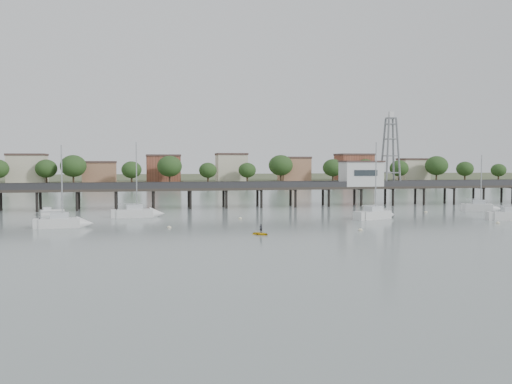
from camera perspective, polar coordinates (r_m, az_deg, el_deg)
ground_plane at (r=55.55m, az=9.93°, el=-6.34°), size 500.00×500.00×0.00m
pier at (r=112.88m, az=-1.39°, el=0.37°), size 150.00×5.00×5.50m
pier_building at (r=119.84m, az=10.46°, el=1.85°), size 8.40×5.40×5.30m
lattice_tower at (r=122.45m, az=13.30°, el=3.91°), size 3.20×3.20×15.50m
sailboat_a at (r=82.72m, az=-18.32°, el=-2.93°), size 7.27×2.62×11.89m
sailboat_c at (r=92.82m, az=12.18°, el=-2.22°), size 7.96×5.11×12.78m
sailboat_b at (r=95.33m, az=-11.35°, el=-2.07°), size 7.93×2.85×12.90m
sailboat_e at (r=112.71m, az=21.81°, el=-1.45°), size 6.54×4.61×10.76m
white_tender at (r=103.19m, az=-19.78°, el=-1.91°), size 4.10×2.61×1.48m
yellow_dinghy at (r=70.78m, az=0.49°, el=-4.28°), size 1.62×1.35×2.31m
dinghy_occupant at (r=70.78m, az=0.49°, el=-4.28°), size 0.44×1.08×0.25m
mooring_buoys at (r=86.01m, az=6.52°, el=-2.95°), size 85.06×23.46×0.39m
far_shore at (r=291.33m, az=-7.71°, el=1.39°), size 500.00×170.00×10.40m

